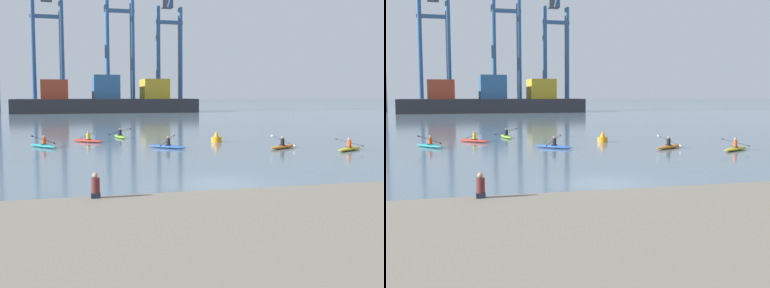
# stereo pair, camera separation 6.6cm
# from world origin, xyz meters

# --- Properties ---
(ground_plane) EXTENTS (800.00, 800.00, 0.00)m
(ground_plane) POSITION_xyz_m (0.00, 0.00, 0.00)
(ground_plane) COLOR slate
(container_barge) EXTENTS (41.68, 11.70, 8.60)m
(container_barge) POSITION_xyz_m (3.66, 95.17, 2.81)
(container_barge) COLOR #28282D
(container_barge) RESTS_ON ground
(gantry_crane_west_mid) EXTENTS (8.07, 14.78, 37.73)m
(gantry_crane_west_mid) POSITION_xyz_m (-9.38, 108.68, 18.33)
(gantry_crane_west_mid) COLOR #335684
(gantry_crane_west_mid) RESTS_ON ground
(gantry_crane_east_mid) EXTENTS (7.53, 19.76, 39.21)m
(gantry_crane_east_mid) POSITION_xyz_m (8.13, 104.25, 19.58)
(gantry_crane_east_mid) COLOR #335684
(gantry_crane_east_mid) RESTS_ON ground
(gantry_crane_east) EXTENTS (7.10, 18.88, 36.96)m
(gantry_crane_east) POSITION_xyz_m (21.08, 105.48, 18.18)
(gantry_crane_east) COLOR #335684
(gantry_crane_east) RESTS_ON ground
(channel_buoy) EXTENTS (0.90, 0.90, 1.00)m
(channel_buoy) POSITION_xyz_m (6.17, 19.42, 0.36)
(channel_buoy) COLOR orange
(channel_buoy) RESTS_ON ground
(kayak_blue) EXTENTS (2.84, 2.82, 1.01)m
(kayak_blue) POSITION_xyz_m (0.97, 15.66, 0.17)
(kayak_blue) COLOR #2856B2
(kayak_blue) RESTS_ON ground
(kayak_lime) EXTENTS (2.22, 3.45, 0.95)m
(kayak_lime) POSITION_xyz_m (-1.48, 25.85, 0.17)
(kayak_lime) COLOR #7ABC2D
(kayak_lime) RESTS_ON ground
(kayak_orange) EXTENTS (3.18, 2.36, 1.01)m
(kayak_orange) POSITION_xyz_m (9.58, 13.23, 0.17)
(kayak_orange) COLOR orange
(kayak_orange) RESTS_ON ground
(kayak_yellow) EXTENTS (3.21, 2.30, 0.95)m
(kayak_yellow) POSITION_xyz_m (13.72, 10.60, 0.17)
(kayak_yellow) COLOR yellow
(kayak_yellow) RESTS_ON ground
(kayak_teal) EXTENTS (2.45, 3.13, 1.04)m
(kayak_teal) POSITION_xyz_m (-8.31, 18.75, 0.17)
(kayak_teal) COLOR teal
(kayak_teal) RESTS_ON ground
(kayak_red) EXTENTS (2.82, 2.83, 0.95)m
(kayak_red) POSITION_xyz_m (-4.72, 22.30, 0.17)
(kayak_red) COLOR red
(kayak_red) RESTS_ON ground
(seated_onlooker) EXTENTS (0.32, 0.30, 0.90)m
(seated_onlooker) POSITION_xyz_m (-5.92, -4.47, 0.95)
(seated_onlooker) COLOR #23283D
(seated_onlooker) RESTS_ON stone_quay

